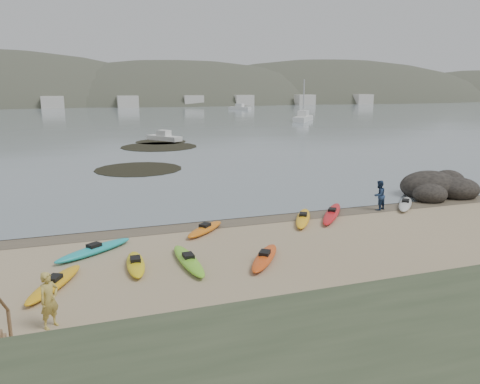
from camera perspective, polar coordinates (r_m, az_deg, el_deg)
name	(u,v)px	position (r m, az deg, el deg)	size (l,w,h in m)	color
ground	(240,219)	(25.75, 0.00, -3.26)	(600.00, 600.00, 0.00)	tan
wet_sand	(242,220)	(25.48, 0.22, -3.42)	(60.00, 60.00, 0.00)	brown
water	(90,98)	(323.60, -17.81, 10.88)	(1200.00, 1200.00, 0.00)	slate
kayaks	(243,236)	(22.20, 0.36, -5.44)	(22.19, 9.04, 0.34)	orange
person_west	(49,300)	(15.40, -22.24, -12.09)	(0.64, 0.42, 1.75)	tan
person_east	(379,195)	(28.51, 16.59, -0.39)	(0.86, 0.67, 1.76)	navy
rock_cluster	(438,191)	(33.85, 23.02, 0.07)	(5.53, 4.11, 2.00)	black
kelp_mats	(155,151)	(53.56, -10.38, 4.94)	(12.58, 27.10, 0.04)	black
moored_boats	(116,120)	(99.03, -14.88, 8.52)	(87.67, 84.18, 1.21)	silver
far_hills	(186,136)	(223.68, -6.61, 6.74)	(550.00, 135.00, 80.00)	#384235
far_town	(120,102)	(169.08, -14.39, 10.62)	(199.00, 5.00, 4.00)	beige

